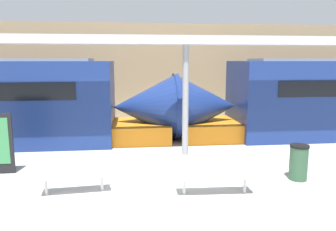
# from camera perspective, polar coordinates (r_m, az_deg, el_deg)

# --- Properties ---
(ground_plane) EXTENTS (60.00, 60.00, 0.00)m
(ground_plane) POSITION_cam_1_polar(r_m,az_deg,el_deg) (7.66, -0.30, -14.54)
(ground_plane) COLOR #B2AFA8
(station_wall) EXTENTS (56.00, 0.20, 5.00)m
(station_wall) POSITION_cam_1_polar(r_m,az_deg,el_deg) (17.13, -3.85, 7.46)
(station_wall) COLOR #9E8460
(station_wall) RESTS_ON ground_plane
(bench_near) EXTENTS (1.84, 0.51, 0.88)m
(bench_near) POSITION_cam_1_polar(r_m,az_deg,el_deg) (7.81, 8.32, -10.00)
(bench_near) COLOR silver
(bench_near) RESTS_ON ground_plane
(bench_far) EXTENTS (1.65, 0.58, 0.88)m
(bench_far) POSITION_cam_1_polar(r_m,az_deg,el_deg) (8.10, -16.14, -9.58)
(bench_far) COLOR silver
(bench_far) RESTS_ON ground_plane
(trash_bin) EXTENTS (0.49, 0.49, 0.94)m
(trash_bin) POSITION_cam_1_polar(r_m,az_deg,el_deg) (9.38, 21.79, -7.57)
(trash_bin) COLOR #2D5138
(trash_bin) RESTS_ON ground_plane
(support_column_near) EXTENTS (0.21, 0.21, 3.62)m
(support_column_near) POSITION_cam_1_polar(r_m,az_deg,el_deg) (10.75, 3.05, 2.53)
(support_column_near) COLOR gray
(support_column_near) RESTS_ON ground_plane
(canopy_beam) EXTENTS (28.00, 0.60, 0.28)m
(canopy_beam) POSITION_cam_1_polar(r_m,az_deg,el_deg) (10.69, 3.15, 12.97)
(canopy_beam) COLOR #B7B7BC
(canopy_beam) RESTS_ON support_column_near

